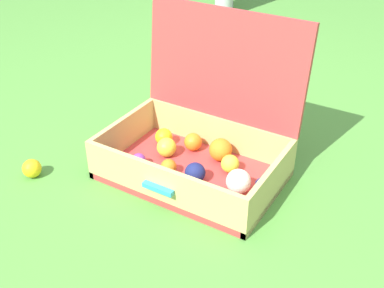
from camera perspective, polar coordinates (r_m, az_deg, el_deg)
The scene contains 3 objects.
ground_plane at distance 1.61m, azimuth 0.81°, elevation -6.01°, with size 16.00×16.00×0.00m, color #4C8C38.
open_suitcase at distance 1.66m, azimuth 0.91°, elevation 0.37°, with size 0.61×0.47×0.54m.
stray_ball_on_grass at distance 1.76m, azimuth -18.67°, elevation -2.79°, with size 0.07×0.07×0.07m, color yellow.
Camera 1 is at (0.63, -1.09, 1.00)m, focal length 44.44 mm.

